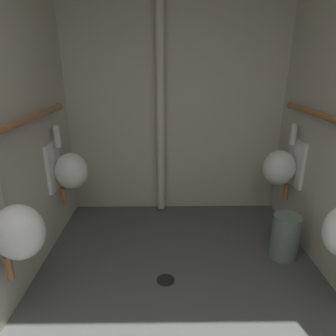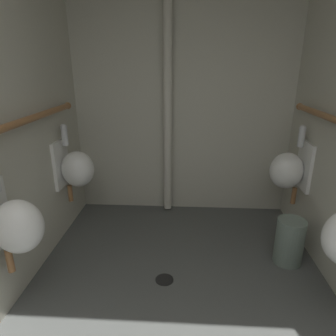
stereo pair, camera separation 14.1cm
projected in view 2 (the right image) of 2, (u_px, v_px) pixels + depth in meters
floor at (177, 323)px, 1.96m from camera, size 2.39×3.35×0.08m
wall_back at (183, 96)px, 3.07m from camera, size 2.39×0.06×2.52m
urinal_left_mid at (15, 225)px, 1.79m from camera, size 0.32×0.30×0.76m
urinal_left_far at (75, 168)px, 2.76m from camera, size 0.32×0.30×0.76m
urinal_right_far at (289, 170)px, 2.72m from camera, size 0.32×0.30×0.76m
standpipe_back_wall at (168, 97)px, 2.98m from camera, size 0.08×0.08×2.47m
floor_drain at (164, 279)px, 2.29m from camera, size 0.14×0.14×0.01m
waste_bin at (289, 241)px, 2.44m from camera, size 0.23×0.23×0.39m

